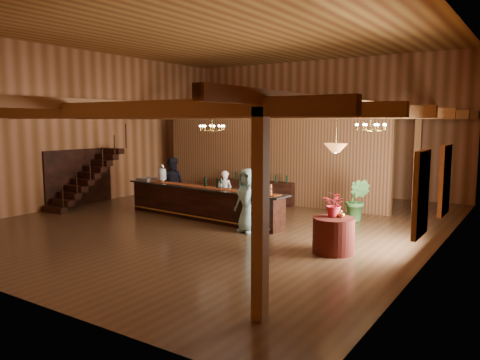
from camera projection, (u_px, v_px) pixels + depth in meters
The scene contains 31 objects.
floor at pixel (225, 221), 14.12m from camera, with size 14.00×14.00×0.00m, color #513721.
ceiling at pixel (224, 33), 13.43m from camera, with size 14.00×14.00×0.00m, color #A57633.
wall_back at pixel (320, 127), 19.58m from camera, with size 12.00×0.10×5.50m, color #A46543.
wall_left at pixel (90, 128), 17.03m from camera, with size 0.10×14.00×5.50m, color #A46543.
wall_right at pixel (443, 132), 10.51m from camera, with size 0.10×14.00×5.50m, color #A46543.
beam_grid at pixel (234, 113), 14.13m from camera, with size 11.90×13.90×0.39m.
support_posts at pixel (215, 170), 13.50m from camera, with size 9.20×10.20×3.20m.
partition_wall at pixel (268, 161), 17.10m from camera, with size 9.00×0.18×3.10m, color brown.
window_right_front at pixel (422, 194), 9.36m from camera, with size 0.12×1.05×1.75m, color white.
window_right_back at pixel (445, 180), 11.52m from camera, with size 0.12×1.05×1.75m, color white.
staircase at pixel (85, 179), 16.34m from camera, with size 1.00×2.80×2.00m.
backroom_boxes at pixel (297, 183), 18.78m from camera, with size 4.10×0.60×1.10m.
tasting_bar at pixel (202, 203), 14.34m from camera, with size 6.01×1.27×1.01m.
beverage_dispenser at pixel (162, 173), 15.40m from camera, with size 0.26×0.26×0.60m.
glass_rack_tray at pixel (147, 179), 15.76m from camera, with size 0.50×0.50×0.10m, color gray.
raffle_drum at pixel (266, 188), 12.74m from camera, with size 0.34×0.24×0.30m.
bar_bottle_0 at pixel (205, 182), 14.34m from camera, with size 0.07×0.07×0.30m, color black.
bar_bottle_1 at pixel (205, 182), 14.33m from camera, with size 0.07×0.07×0.30m, color black.
bar_bottle_2 at pixel (217, 183), 14.04m from camera, with size 0.07×0.07×0.30m, color black.
bar_bottle_3 at pixel (221, 184), 13.94m from camera, with size 0.07×0.07×0.30m, color black.
backbar_shelf at pixel (255, 192), 17.08m from camera, with size 2.96×0.46×0.83m, color #36170E.
round_table at pixel (333, 235), 10.65m from camera, with size 0.94×0.94×0.82m, color #491511.
chandelier_left at pixel (212, 128), 14.98m from camera, with size 0.80×0.80×0.57m.
chandelier_right at pixel (371, 127), 12.20m from camera, with size 0.80×0.80×0.51m.
pendant_lamp at pixel (336, 148), 10.40m from camera, with size 0.52×0.52×0.90m.
bartender at pixel (225, 194), 14.70m from camera, with size 0.53×0.35×1.46m, color white.
staff_second at pixel (172, 184), 15.79m from camera, with size 0.87×0.68×1.80m, color black.
guest at pixel (248, 200), 12.58m from camera, with size 0.85×0.56×1.75m, color #97E0E9.
floor_plant at pixel (357, 200), 14.02m from camera, with size 0.71×0.57×1.29m, color #36682E.
table_flowers at pixel (335, 204), 10.67m from camera, with size 0.53×0.46×0.59m, color red.
table_vase at pixel (341, 212), 10.62m from camera, with size 0.13×0.13×0.27m, color gold.
Camera 1 is at (7.96, -11.34, 3.00)m, focal length 35.00 mm.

